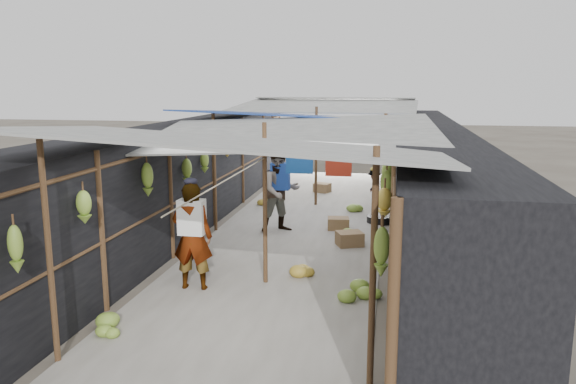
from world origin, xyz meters
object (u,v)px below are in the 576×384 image
Objects in this scene: vendor_seated at (374,188)px; black_basin at (379,220)px; shopper_blue at (280,191)px; crate_near at (350,239)px; vendor_elderly at (192,236)px.

black_basin is at bearing -7.65° from vendor_seated.
vendor_seated is (-0.19, 1.91, 0.40)m from black_basin.
vendor_seated is at bearing 26.83° from shopper_blue.
crate_near is 0.89× the size of black_basin.
black_basin is at bearing -2.26° from shopper_blue.
shopper_blue is at bearing -150.91° from black_basin.
vendor_elderly is 0.95× the size of shopper_blue.
vendor_seated is at bearing 61.88° from crate_near.
black_basin is 0.57× the size of vendor_seated.
crate_near is 0.27× the size of shopper_blue.
vendor_seated reaches higher than crate_near.
crate_near is at bearing -104.43° from black_basin.
vendor_elderly is at bearing -151.68° from crate_near.
crate_near is 3.97m from vendor_seated.
black_basin is at bearing 52.31° from crate_near.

